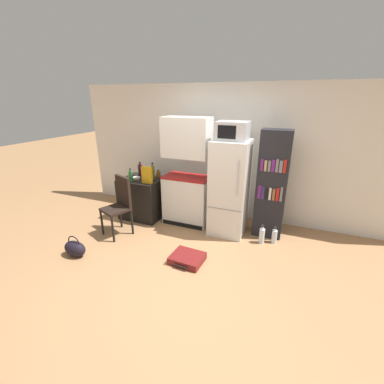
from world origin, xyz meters
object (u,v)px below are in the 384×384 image
bottle_olive_oil (153,172)px  water_bottle_middle (262,235)px  suitcase_large_flat (187,258)px  bowl (137,178)px  water_bottle_front (274,236)px  kitchen_hutch (187,177)px  bottle_ketchup_red (146,173)px  cereal_box (147,175)px  bottle_green_tall (131,176)px  refrigerator (230,188)px  chair (120,201)px  handbag (75,248)px  microwave (233,131)px  bottle_amber_beer (158,174)px  bookshelf (272,185)px  bottle_wine_dark (140,170)px  side_table (143,197)px

bottle_olive_oil → water_bottle_middle: 2.26m
suitcase_large_flat → bowl: bearing=148.4°
suitcase_large_flat → water_bottle_front: 1.50m
kitchen_hutch → bottle_ketchup_red: (-0.88, 0.03, -0.03)m
bottle_olive_oil → cereal_box: bearing=-83.3°
cereal_box → kitchen_hutch: bearing=23.8°
bowl → water_bottle_front: bowl is taller
kitchen_hutch → bottle_green_tall: bearing=-161.8°
refrigerator → bottle_ketchup_red: size_ratio=7.48×
kitchen_hutch → chair: bearing=-137.4°
cereal_box → handbag: (-0.44, -1.39, -0.81)m
microwave → suitcase_large_flat: (-0.30, -1.11, -1.70)m
bottle_ketchup_red → chair: 0.89m
kitchen_hutch → water_bottle_front: kitchen_hutch is taller
bottle_amber_beer → suitcase_large_flat: bearing=-48.1°
bottle_olive_oil → water_bottle_front: bottle_olive_oil is taller
bowl → kitchen_hutch: bearing=8.3°
bookshelf → bottle_wine_dark: 2.49m
water_bottle_front → suitcase_large_flat: bearing=-137.5°
bottle_green_tall → water_bottle_front: 2.71m
bottle_ketchup_red → bottle_green_tall: (-0.11, -0.35, 0.01)m
microwave → bottle_amber_beer: (-1.46, 0.18, -0.91)m
chair → suitcase_large_flat: chair is taller
suitcase_large_flat → water_bottle_middle: (0.92, 0.93, 0.08)m
bookshelf → bottle_ketchup_red: bookshelf is taller
bottle_wine_dark → suitcase_large_flat: 2.14m
kitchen_hutch → suitcase_large_flat: bearing=-66.8°
water_bottle_middle → side_table: bearing=176.0°
microwave → side_table: bearing=-179.2°
bottle_wine_dark → chair: size_ratio=0.28×
refrigerator → microwave: bearing=-106.6°
bottle_amber_beer → chair: 0.99m
cereal_box → bottle_olive_oil: bearing=96.7°
microwave → bowl: 2.03m
bottle_amber_beer → cereal_box: size_ratio=0.49×
bowl → bottle_ketchup_red: bearing=57.0°
bottle_olive_oil → refrigerator: bearing=-1.3°
bottle_wine_dark → water_bottle_middle: size_ratio=0.86×
kitchen_hutch → suitcase_large_flat: (0.51, -1.18, -0.84)m
cereal_box → suitcase_large_flat: size_ratio=0.63×
kitchen_hutch → bookshelf: kitchen_hutch is taller
refrigerator → bottle_amber_beer: bearing=172.9°
bottle_green_tall → water_bottle_front: bottle_green_tall is taller
refrigerator → bottle_green_tall: 1.81m
bottle_ketchup_red → water_bottle_front: bearing=-4.5°
microwave → water_bottle_middle: 1.74m
side_table → suitcase_large_flat: side_table is taller
side_table → handbag: 1.62m
bottle_green_tall → water_bottle_middle: (2.41, 0.07, -0.75)m
refrigerator → bookshelf: 0.68m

